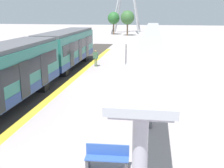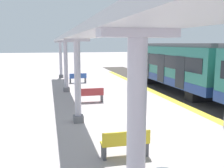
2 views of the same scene
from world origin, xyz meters
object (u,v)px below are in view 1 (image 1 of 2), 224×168
Objects in this scene: canopy_pillar_fourth at (152,47)px; bench_near_end at (107,157)px; trash_bin at (142,62)px; bench_mid_platform at (139,69)px; passenger_waiting_near_edge at (96,56)px; platform_info_sign at (126,53)px; train_near_carriage at (2,76)px; canopy_pillar_third at (151,61)px; bench_far_end at (143,55)px; canopy_pillar_second at (148,89)px; canopy_pillar_fifth at (153,40)px; train_far_carriage at (67,48)px; bench_extra_slot at (130,94)px.

canopy_pillar_fourth is 19.09m from bench_near_end.
bench_near_end is 18.08m from trash_bin.
passenger_waiting_near_edge reaches higher than bench_mid_platform.
platform_info_sign is at bearing 178.70° from trash_bin.
train_near_carriage is 8.72m from bench_near_end.
canopy_pillar_third is at bearing -70.06° from platform_info_sign.
trash_bin is at bearing 88.90° from bench_near_end.
canopy_pillar_third is at bearing -84.77° from bench_far_end.
canopy_pillar_fifth is (0.00, 22.43, 0.00)m from canopy_pillar_second.
canopy_pillar_second reaches higher than train_far_carriage.
canopy_pillar_fifth is (8.01, 20.93, 0.04)m from train_near_carriage.
canopy_pillar_third is at bearing -50.29° from passenger_waiting_near_edge.
passenger_waiting_near_edge is at bearing 129.71° from canopy_pillar_third.
canopy_pillar_fifth is 3.78× the size of trash_bin.
bench_far_end is at bearing 89.50° from bench_extra_slot.
platform_info_sign is (-1.28, 10.44, 0.89)m from bench_extra_slot.
passenger_waiting_near_edge is at bearing 102.99° from bench_near_end.
canopy_pillar_fourth reaches higher than trash_bin.
platform_info_sign reaches higher than passenger_waiting_near_edge.
canopy_pillar_fifth reaches higher than passenger_waiting_near_edge.
train_near_carriage is 5.07× the size of platform_info_sign.
canopy_pillar_third is 1.00× the size of canopy_pillar_fourth.
canopy_pillar_fifth reaches higher than bench_near_end.
platform_info_sign is at bearing -106.72° from canopy_pillar_fifth.
trash_bin reaches higher than bench_mid_platform.
passenger_waiting_near_edge is at bearing -176.78° from trash_bin.
train_far_carriage is at bearing 165.23° from bench_mid_platform.
canopy_pillar_third is at bearing 90.00° from canopy_pillar_second.
canopy_pillar_third is 14.94m from canopy_pillar_fifth.
bench_mid_platform and bench_far_end have the same top height.
train_near_carriage is 11.49× the size of trash_bin.
bench_extra_slot is at bearing -90.50° from bench_far_end.
platform_info_sign is (-2.46, -0.88, -0.54)m from canopy_pillar_fourth.
canopy_pillar_fifth is 2.43× the size of bench_mid_platform.
passenger_waiting_near_edge is at bearing 111.07° from canopy_pillar_second.
canopy_pillar_second is 7.49m from canopy_pillar_third.
train_far_carriage is 15.47m from canopy_pillar_second.
platform_info_sign is (-2.46, -8.17, -0.54)m from canopy_pillar_fifth.
bench_mid_platform is at bearing 95.03° from canopy_pillar_second.
canopy_pillar_fourth reaches higher than platform_info_sign.
canopy_pillar_third is 2.43× the size of bench_mid_platform.
bench_near_end is at bearing -68.47° from train_far_carriage.
train_far_carriage is 8.24m from canopy_pillar_fourth.
train_far_carriage is 2.85m from passenger_waiting_near_edge.
canopy_pillar_third reaches higher than bench_far_end.
bench_mid_platform is at bearing -89.71° from bench_far_end.
bench_mid_platform is 2.84m from trash_bin.
bench_far_end is (-0.04, 7.47, 0.00)m from bench_mid_platform.
canopy_pillar_fourth is at bearing 13.37° from train_far_carriage.
passenger_waiting_near_edge is (-5.38, 13.97, -0.86)m from canopy_pillar_second.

